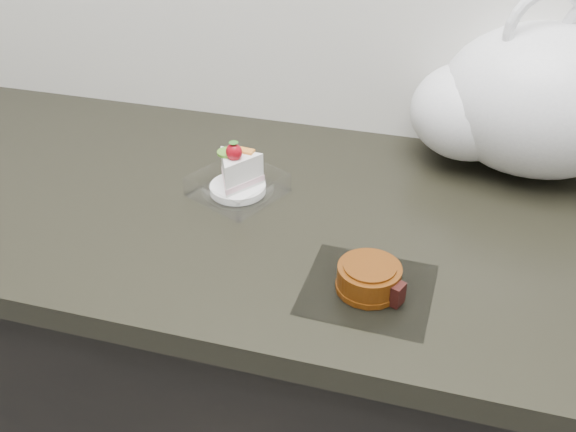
% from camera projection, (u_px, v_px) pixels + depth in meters
% --- Properties ---
extents(counter, '(2.04, 0.64, 0.90)m').
position_uv_depth(counter, '(327.00, 402.00, 1.28)').
color(counter, black).
rests_on(counter, ground).
extents(cake_tray, '(0.17, 0.17, 0.10)m').
position_uv_depth(cake_tray, '(237.00, 179.00, 1.07)').
color(cake_tray, white).
rests_on(cake_tray, counter).
extents(mooncake_wrap, '(0.18, 0.17, 0.04)m').
position_uv_depth(mooncake_wrap, '(370.00, 280.00, 0.87)').
color(mooncake_wrap, white).
rests_on(mooncake_wrap, counter).
extents(plastic_bag, '(0.45, 0.36, 0.32)m').
position_uv_depth(plastic_bag, '(528.00, 102.00, 1.09)').
color(plastic_bag, white).
rests_on(plastic_bag, counter).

